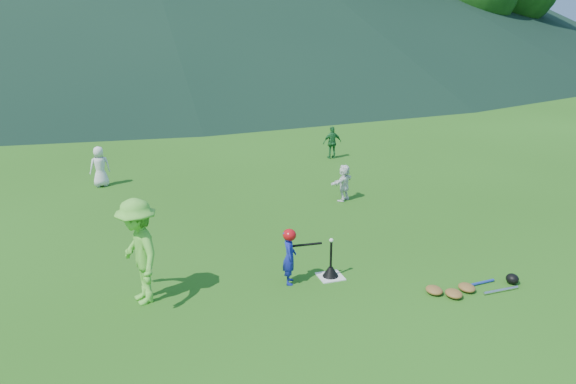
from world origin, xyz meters
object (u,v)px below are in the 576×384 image
object	(u,v)px
home_plate	(330,276)
fielder_d	(344,183)
equipment_pile	(467,288)
batting_tee	(331,271)
batter_child	(289,257)
adult_coach	(138,252)
fielder_c	(332,142)
fielder_a	(100,167)

from	to	relation	value
home_plate	fielder_d	world-z (taller)	fielder_d
equipment_pile	batting_tee	bearing A→B (deg)	148.39
batter_child	batting_tee	size ratio (longest dim) A/B	1.49
adult_coach	fielder_c	distance (m)	10.59
fielder_d	batting_tee	distance (m)	4.54
home_plate	adult_coach	distance (m)	3.51
equipment_pile	fielder_a	bearing A→B (deg)	124.93
batter_child	equipment_pile	size ratio (longest dim) A/B	0.56
home_plate	batter_child	xyz separation A→B (m)	(-0.80, 0.02, 0.50)
adult_coach	batting_tee	size ratio (longest dim) A/B	2.68
batter_child	adult_coach	xyz separation A→B (m)	(-2.59, 0.15, 0.40)
home_plate	fielder_c	size ratio (longest dim) A/B	0.41
batter_child	fielder_c	world-z (taller)	fielder_c
home_plate	fielder_c	bearing A→B (deg)	67.14
fielder_a	batting_tee	xyz separation A→B (m)	(3.95, -7.35, -0.44)
batter_child	fielder_a	world-z (taller)	fielder_a
fielder_c	adult_coach	bearing A→B (deg)	51.72
fielder_a	home_plate	bearing A→B (deg)	107.42
fielder_d	fielder_a	bearing A→B (deg)	-63.87
batter_child	fielder_c	bearing A→B (deg)	-10.75
home_plate	equipment_pile	xyz separation A→B (m)	(2.08, -1.28, 0.06)
equipment_pile	home_plate	bearing A→B (deg)	148.39
home_plate	fielder_a	xyz separation A→B (m)	(-3.95, 7.35, 0.56)
home_plate	batting_tee	distance (m)	0.12
home_plate	adult_coach	size ratio (longest dim) A/B	0.25
adult_coach	fielder_c	bearing A→B (deg)	126.51
batter_child	adult_coach	world-z (taller)	adult_coach
batter_child	fielder_a	bearing A→B (deg)	39.99
home_plate	batter_child	distance (m)	0.94
equipment_pile	batter_child	bearing A→B (deg)	155.63
home_plate	equipment_pile	size ratio (longest dim) A/B	0.25
adult_coach	fielder_a	world-z (taller)	adult_coach
fielder_a	fielder_d	size ratio (longest dim) A/B	1.19
batter_child	equipment_pile	distance (m)	3.19
adult_coach	fielder_a	distance (m)	7.21
fielder_c	equipment_pile	distance (m)	9.62
fielder_c	fielder_d	size ratio (longest dim) A/B	1.12
home_plate	batter_child	size ratio (longest dim) A/B	0.44
fielder_a	equipment_pile	xyz separation A→B (m)	(6.02, -8.63, -0.51)
adult_coach	fielder_a	size ratio (longest dim) A/B	1.59
batter_child	home_plate	bearing A→B (deg)	-75.01
fielder_d	equipment_pile	bearing A→B (deg)	55.47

